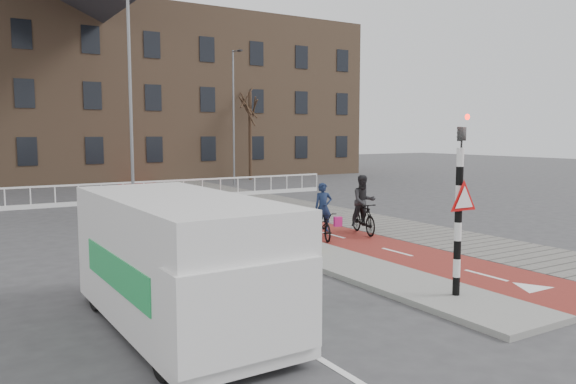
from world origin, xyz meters
TOP-DOWN VIEW (x-y plane):
  - ground at (0.00, 0.00)m, footprint 120.00×120.00m
  - bike_lane at (1.50, 10.00)m, footprint 2.50×60.00m
  - sidewalk at (4.30, 10.00)m, footprint 3.00×60.00m
  - curb_island at (-0.70, 4.00)m, footprint 1.80×16.00m
  - traffic_signal at (-0.60, -2.02)m, footprint 0.80×0.80m
  - bollard at (-0.56, 2.80)m, footprint 0.12×0.12m
  - cyclist_near at (0.84, 4.61)m, footprint 1.09×1.75m
  - cyclist_far at (2.45, 4.66)m, footprint 0.95×1.85m
  - van at (-5.78, -0.68)m, footprint 2.20×5.26m
  - railing at (-5.00, 17.00)m, footprint 28.00×0.10m
  - townhouse_row at (-3.00, 32.00)m, footprint 46.00×10.00m
  - tree_right at (9.32, 25.79)m, footprint 0.24×0.24m
  - streetlight_near at (-3.00, 11.79)m, footprint 0.12×0.12m
  - streetlight_right at (6.60, 22.85)m, footprint 0.12×0.12m

SIDE VIEW (x-z plane):
  - ground at x=0.00m, z-range 0.00..0.00m
  - bike_lane at x=1.50m, z-range 0.00..0.01m
  - sidewalk at x=4.30m, z-range 0.00..0.01m
  - curb_island at x=-0.70m, z-range 0.00..0.12m
  - railing at x=-5.00m, z-range -0.19..0.80m
  - bollard at x=-0.56m, z-range 0.12..0.89m
  - cyclist_near at x=0.84m, z-range -0.28..1.47m
  - cyclist_far at x=2.45m, z-range -0.16..1.76m
  - van at x=-5.78m, z-range 0.06..2.30m
  - traffic_signal at x=-0.60m, z-range 0.15..3.83m
  - tree_right at x=9.32m, z-range 0.00..6.14m
  - streetlight_right at x=6.60m, z-range 0.00..8.43m
  - streetlight_near at x=-3.00m, z-range 0.00..8.68m
  - townhouse_row at x=-3.00m, z-range -0.14..15.76m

